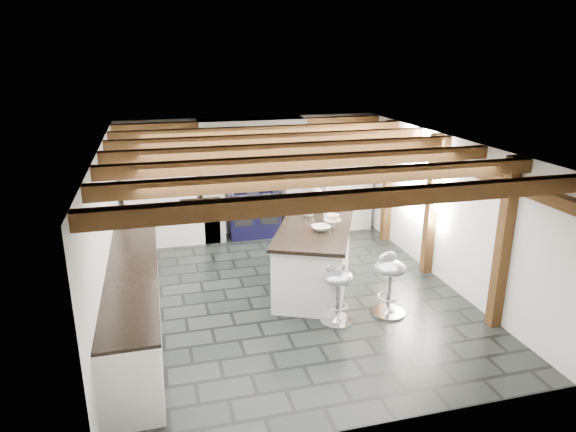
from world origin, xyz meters
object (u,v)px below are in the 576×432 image
object	(u,v)px
range_cooker	(254,213)
bar_stool_near	(389,277)
bar_stool_far	(338,287)
kitchen_island	(314,257)

from	to	relation	value
range_cooker	bar_stool_near	bearing A→B (deg)	-71.95
bar_stool_near	bar_stool_far	size ratio (longest dim) A/B	1.06
kitchen_island	bar_stool_far	world-z (taller)	kitchen_island
range_cooker	bar_stool_near	size ratio (longest dim) A/B	1.13
kitchen_island	bar_stool_near	size ratio (longest dim) A/B	2.55
bar_stool_far	bar_stool_near	bearing A→B (deg)	0.01
range_cooker	bar_stool_far	bearing A→B (deg)	-83.53
range_cooker	kitchen_island	xyz separation A→B (m)	(0.43, -2.59, 0.04)
bar_stool_near	kitchen_island	bearing A→B (deg)	111.89
kitchen_island	bar_stool_far	size ratio (longest dim) A/B	2.69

